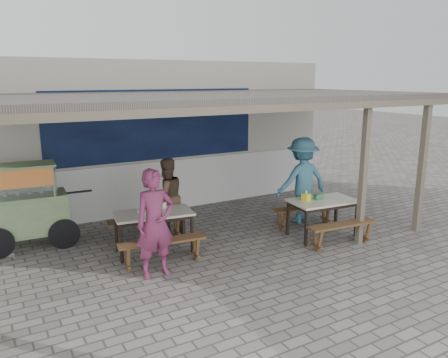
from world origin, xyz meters
TOP-DOWN VIEW (x-y plane):
  - ground at (0.00, 0.00)m, footprint 60.00×60.00m
  - back_wall at (-0.00, 3.58)m, footprint 9.00×1.28m
  - warung_roof at (0.02, 0.90)m, footprint 9.00×4.21m
  - table_left at (-1.22, 0.62)m, footprint 1.46×0.87m
  - bench_left_street at (-1.31, 0.01)m, footprint 1.51×0.48m
  - bench_left_wall at (-1.14, 1.24)m, footprint 1.51×0.48m
  - table_right at (1.99, -0.26)m, footprint 1.38×0.88m
  - bench_right_street at (1.92, -0.87)m, footprint 1.43×0.42m
  - bench_right_wall at (2.05, 0.36)m, footprint 1.43×0.42m
  - vendor_cart at (-3.16, 2.01)m, footprint 2.02×0.85m
  - patron_street_side at (-1.54, -0.30)m, footprint 0.64×0.42m
  - patron_wall_side at (-0.65, 1.40)m, footprint 0.82×0.67m
  - patron_right_table at (2.21, 0.67)m, footprint 1.27×0.81m
  - tissue_box at (1.66, -0.13)m, footprint 0.16×0.16m
  - donation_box at (1.93, -0.18)m, footprint 0.18×0.13m
  - condiment_jar at (-0.94, 0.82)m, footprint 0.09×0.09m
  - condiment_bowl at (-1.42, 0.62)m, footprint 0.25×0.25m

SIDE VIEW (x-z plane):
  - ground at x=0.00m, z-range 0.00..0.00m
  - bench_right_street at x=1.92m, z-range 0.11..0.56m
  - bench_right_wall at x=2.05m, z-range 0.11..0.56m
  - bench_left_street at x=-1.31m, z-range 0.11..0.56m
  - bench_left_wall at x=-1.14m, z-range 0.11..0.56m
  - table_left at x=-1.22m, z-range 0.30..1.05m
  - table_right at x=1.99m, z-range 0.30..1.05m
  - condiment_bowl at x=-1.42m, z-range 0.75..0.80m
  - patron_wall_side at x=-0.65m, z-range 0.00..1.56m
  - condiment_jar at x=-0.94m, z-range 0.75..0.85m
  - donation_box at x=1.93m, z-range 0.75..0.87m
  - tissue_box at x=1.66m, z-range 0.75..0.89m
  - vendor_cart at x=-3.16m, z-range 0.07..1.65m
  - patron_street_side at x=-1.54m, z-range 0.00..1.74m
  - patron_right_table at x=2.21m, z-range 0.00..1.87m
  - back_wall at x=0.00m, z-range -0.03..3.47m
  - warung_roof at x=0.02m, z-range 1.31..4.12m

